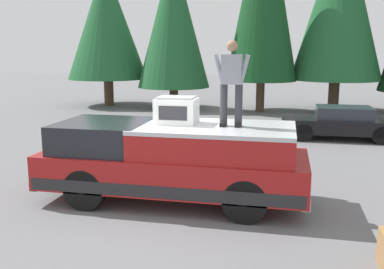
{
  "coord_description": "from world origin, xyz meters",
  "views": [
    {
      "loc": [
        -8.13,
        -2.54,
        3.18
      ],
      "look_at": [
        0.9,
        -0.59,
        1.35
      ],
      "focal_mm": 40.69,
      "sensor_mm": 36.0,
      "label": 1
    }
  ],
  "objects": [
    {
      "name": "pickup_truck",
      "position": [
        0.4,
        -0.29,
        0.87
      ],
      "size": [
        2.01,
        5.54,
        1.65
      ],
      "color": "maroon",
      "rests_on": "ground"
    },
    {
      "name": "conifer_center_right",
      "position": [
        14.55,
        3.36,
        4.66
      ],
      "size": [
        3.83,
        3.83,
        8.19
      ],
      "color": "#4C3826",
      "rests_on": "ground"
    },
    {
      "name": "person_on_truck_bed",
      "position": [
        0.43,
        -1.49,
        2.55
      ],
      "size": [
        0.29,
        0.72,
        1.69
      ],
      "color": "#333338",
      "rests_on": "pickup_truck"
    },
    {
      "name": "compressor_unit",
      "position": [
        0.53,
        -0.34,
        1.93
      ],
      "size": [
        0.65,
        0.84,
        0.56
      ],
      "color": "white",
      "rests_on": "pickup_truck"
    },
    {
      "name": "conifer_right",
      "position": [
        15.05,
        7.31,
        4.62
      ],
      "size": [
        4.42,
        4.42,
        7.75
      ],
      "color": "#4C3826",
      "rests_on": "ground"
    },
    {
      "name": "parked_car_black",
      "position": [
        7.94,
        -4.51,
        0.58
      ],
      "size": [
        1.64,
        4.1,
        1.16
      ],
      "color": "black",
      "rests_on": "ground"
    },
    {
      "name": "ground_plane",
      "position": [
        0.0,
        0.0,
        0.0
      ],
      "size": [
        90.0,
        90.0,
        0.0
      ],
      "primitive_type": "plane",
      "color": "slate"
    }
  ]
}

